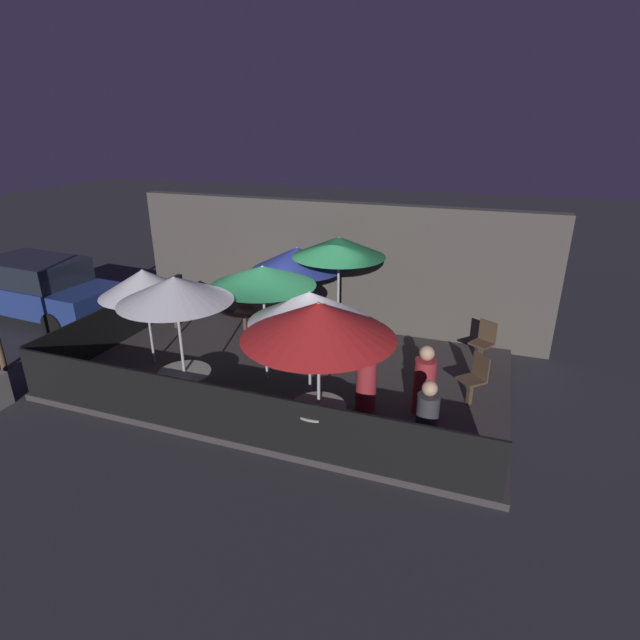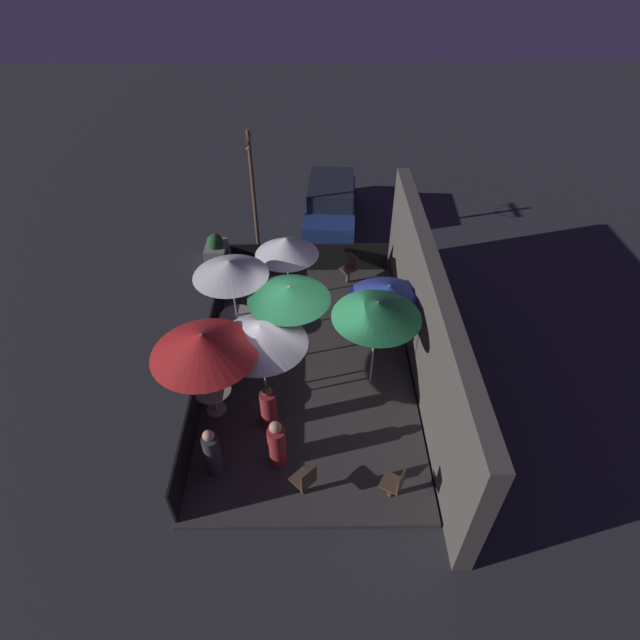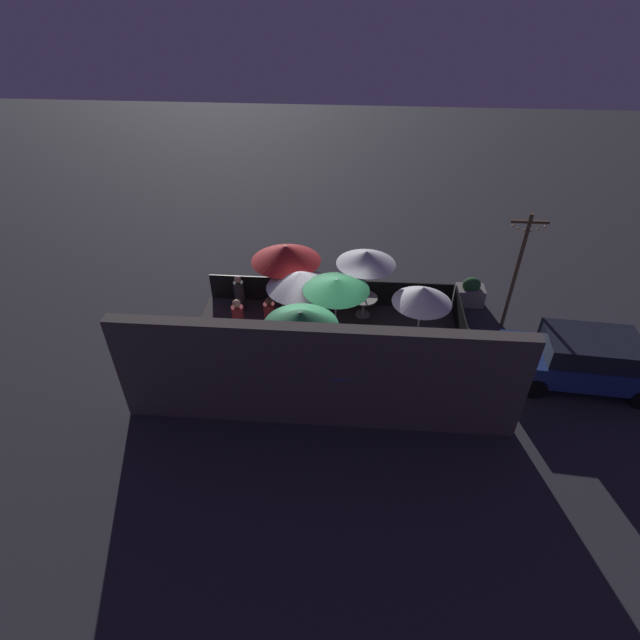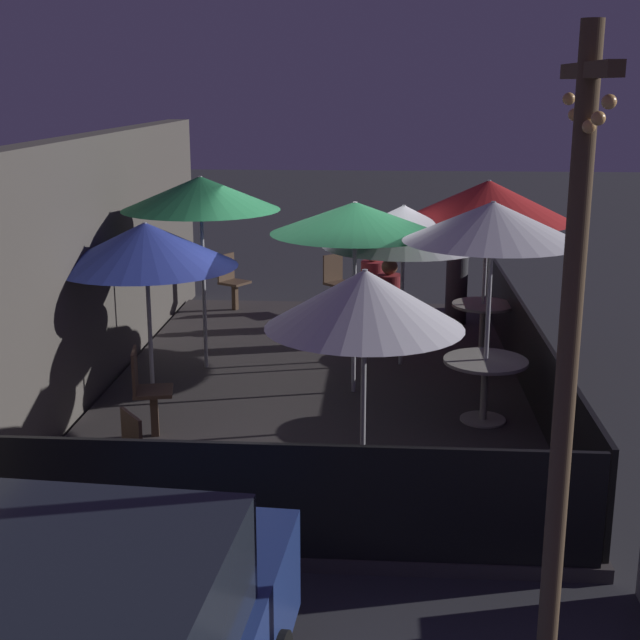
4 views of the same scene
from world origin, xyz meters
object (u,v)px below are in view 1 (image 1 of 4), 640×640
object	(u,v)px
patio_chair_1	(174,307)
patio_chair_2	(245,309)
patio_umbrella_2	(263,276)
patio_umbrella_1	(175,289)
patron_1	(424,383)
patio_umbrella_5	(297,258)
patio_umbrella_6	(339,247)
patio_umbrella_0	(319,320)
patron_0	(427,423)
parked_car_0	(37,288)
patron_2	(366,381)
dining_table_0	(319,414)
dining_table_1	(185,379)
patio_chair_0	(474,378)
patio_umbrella_4	(309,307)
patio_umbrella_3	(144,282)
patio_chair_3	(483,341)

from	to	relation	value
patio_chair_1	patio_chair_2	xyz separation A→B (m)	(1.73, 0.44, 0.01)
patio_umbrella_2	patio_chair_1	distance (m)	4.03
patio_umbrella_1	patron_1	distance (m)	4.48
patio_umbrella_5	patio_umbrella_6	bearing A→B (deg)	-20.50
patio_umbrella_0	patio_umbrella_6	distance (m)	3.79
patron_0	patio_umbrella_1	bearing A→B (deg)	141.71
patron_1	parked_car_0	world-z (taller)	parked_car_0
patio_chair_1	patio_umbrella_0	bearing A→B (deg)	18.15
patron_0	patron_2	size ratio (longest dim) A/B	1.06
patio_chair_1	patron_1	size ratio (longest dim) A/B	0.75
patio_umbrella_2	dining_table_0	xyz separation A→B (m)	(1.71, -1.72, -1.55)
dining_table_1	patio_chair_0	world-z (taller)	patio_chair_0
patio_umbrella_5	patio_chair_0	distance (m)	4.84
patio_chair_1	parked_car_0	distance (m)	3.86
patio_umbrella_4	patio_umbrella_2	bearing A→B (deg)	152.65
dining_table_0	patron_2	size ratio (longest dim) A/B	0.69
patio_chair_1	patron_2	xyz separation A→B (m)	(5.43, -2.10, 0.04)
parked_car_0	patio_chair_1	bearing A→B (deg)	10.95
patio_umbrella_3	patio_umbrella_4	bearing A→B (deg)	-6.53
patio_umbrella_6	patron_1	bearing A→B (deg)	-43.69
patio_umbrella_4	patron_0	xyz separation A→B (m)	(2.19, -0.89, -1.25)
patio_umbrella_5	patio_chair_0	bearing A→B (deg)	-25.48
patron_0	patron_1	bearing A→B (deg)	61.94
patio_umbrella_2	patio_umbrella_3	size ratio (longest dim) A/B	1.13
patio_umbrella_3	dining_table_1	size ratio (longest dim) A/B	2.21
patio_chair_1	dining_table_0	bearing A→B (deg)	18.15
patio_chair_1	patio_chair_2	distance (m)	1.79
patron_0	patron_1	distance (m)	1.31
patron_1	patio_umbrella_6	bearing A→B (deg)	-44.19
patio_umbrella_0	dining_table_1	world-z (taller)	patio_umbrella_0
patio_umbrella_1	patio_chair_2	xyz separation A→B (m)	(-0.70, 3.58, -1.68)
patio_umbrella_6	patio_chair_0	world-z (taller)	patio_umbrella_6
patio_umbrella_3	patio_umbrella_0	bearing A→B (deg)	-19.93
dining_table_1	patio_chair_3	xyz separation A→B (m)	(4.84, 3.61, -0.06)
patio_chair_1	patio_umbrella_2	bearing A→B (deg)	25.34
patio_umbrella_5	patron_1	size ratio (longest dim) A/B	1.68
patio_umbrella_6	patron_2	xyz separation A→B (m)	(1.29, -2.40, -1.73)
patio_chair_3	patron_1	bearing A→B (deg)	9.93
patio_umbrella_1	patron_2	size ratio (longest dim) A/B	1.97
patio_umbrella_2	dining_table_0	bearing A→B (deg)	-45.04
patio_umbrella_0	patio_chair_0	distance (m)	3.43
patio_chair_0	patron_2	distance (m)	1.95
patio_umbrella_5	patio_chair_0	xyz separation A→B (m)	(4.20, -2.00, -1.31)
patio_umbrella_1	patio_umbrella_4	bearing A→B (deg)	23.58
patio_umbrella_5	dining_table_0	bearing A→B (deg)	-63.88
patio_umbrella_2	patio_umbrella_6	bearing A→B (deg)	66.90
dining_table_1	patio_chair_2	xyz separation A→B (m)	(-0.70, 3.58, -0.03)
patio_chair_3	dining_table_1	bearing A→B (deg)	-22.94
patio_umbrella_0	patron_2	world-z (taller)	patio_umbrella_0
patio_umbrella_0	patron_0	world-z (taller)	patio_umbrella_0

